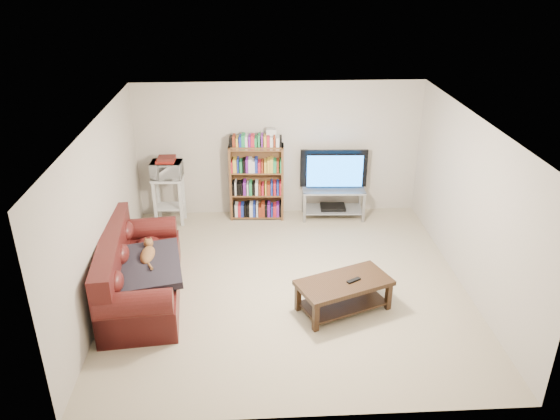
{
  "coord_description": "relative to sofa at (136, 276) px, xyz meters",
  "views": [
    {
      "loc": [
        -0.49,
        -6.66,
        4.31
      ],
      "look_at": [
        -0.1,
        0.4,
        1.0
      ],
      "focal_mm": 35.0,
      "sensor_mm": 36.0,
      "label": 1
    }
  ],
  "objects": [
    {
      "name": "remote",
      "position": [
        2.92,
        -0.46,
        0.12
      ],
      "size": [
        0.2,
        0.15,
        0.02
      ],
      "primitive_type": "cube",
      "rotation": [
        0.0,
        0.0,
        0.54
      ],
      "color": "black",
      "rests_on": "coffee_table"
    },
    {
      "name": "cat",
      "position": [
        0.18,
        0.07,
        0.28
      ],
      "size": [
        0.3,
        0.63,
        0.18
      ],
      "primitive_type": null,
      "rotation": [
        0.0,
        0.0,
        0.1
      ],
      "color": "brown",
      "rests_on": "sofa"
    },
    {
      "name": "blanket",
      "position": [
        0.2,
        -0.13,
        0.22
      ],
      "size": [
        1.06,
        1.26,
        0.19
      ],
      "primitive_type": "cube",
      "rotation": [
        0.05,
        -0.04,
        0.18
      ],
      "color": "#242028",
      "rests_on": "sofa"
    },
    {
      "name": "wall_back",
      "position": [
        2.11,
        2.7,
        0.87
      ],
      "size": [
        5.0,
        0.0,
        5.0
      ],
      "primitive_type": "plane",
      "rotation": [
        1.57,
        0.0,
        0.0
      ],
      "color": "beige",
      "rests_on": "ground"
    },
    {
      "name": "bookshelf",
      "position": [
        1.7,
        2.45,
        0.37
      ],
      "size": [
        0.96,
        0.35,
        1.37
      ],
      "rotation": [
        0.0,
        0.0,
        -0.05
      ],
      "color": "brown",
      "rests_on": "floor"
    },
    {
      "name": "microwave",
      "position": [
        0.17,
        2.35,
        0.65
      ],
      "size": [
        0.54,
        0.38,
        0.29
      ],
      "primitive_type": "imported",
      "rotation": [
        0.0,
        0.0,
        -0.05
      ],
      "color": "silver",
      "rests_on": "microwave_stand"
    },
    {
      "name": "sofa",
      "position": [
        0.0,
        0.0,
        0.0
      ],
      "size": [
        1.18,
        2.33,
        0.96
      ],
      "rotation": [
        0.0,
        0.0,
        0.1
      ],
      "color": "#4D1513",
      "rests_on": "floor"
    },
    {
      "name": "television",
      "position": [
        3.06,
        2.4,
        0.56
      ],
      "size": [
        1.19,
        0.21,
        0.68
      ],
      "primitive_type": "imported",
      "rotation": [
        0.0,
        0.0,
        3.1
      ],
      "color": "black",
      "rests_on": "tv_stand"
    },
    {
      "name": "wall_left",
      "position": [
        -0.39,
        0.2,
        0.87
      ],
      "size": [
        0.0,
        5.0,
        5.0
      ],
      "primitive_type": "plane",
      "rotation": [
        1.57,
        0.0,
        1.57
      ],
      "color": "beige",
      "rests_on": "ground"
    },
    {
      "name": "microwave_stand",
      "position": [
        0.17,
        2.35,
        0.21
      ],
      "size": [
        0.55,
        0.41,
        0.84
      ],
      "rotation": [
        0.0,
        0.0,
        -0.05
      ],
      "color": "silver",
      "rests_on": "floor"
    },
    {
      "name": "game_boxes",
      "position": [
        0.17,
        2.35,
        0.82
      ],
      "size": [
        0.32,
        0.28,
        0.05
      ],
      "primitive_type": "cube",
      "rotation": [
        0.0,
        0.0,
        -0.05
      ],
      "color": "maroon",
      "rests_on": "microwave"
    },
    {
      "name": "shelf_clutter",
      "position": [
        1.8,
        2.46,
        1.14
      ],
      "size": [
        0.7,
        0.22,
        0.28
      ],
      "rotation": [
        0.0,
        0.0,
        -0.05
      ],
      "color": "silver",
      "rests_on": "bookshelf"
    },
    {
      "name": "wall_front",
      "position": [
        2.11,
        -2.3,
        0.87
      ],
      "size": [
        5.0,
        0.0,
        5.0
      ],
      "primitive_type": "plane",
      "rotation": [
        -1.57,
        0.0,
        0.0
      ],
      "color": "beige",
      "rests_on": "ground"
    },
    {
      "name": "ceiling",
      "position": [
        2.11,
        0.2,
        2.07
      ],
      "size": [
        5.0,
        5.0,
        0.0
      ],
      "primitive_type": "plane",
      "rotation": [
        3.14,
        0.0,
        0.0
      ],
      "color": "white",
      "rests_on": "ground"
    },
    {
      "name": "dvd_player",
      "position": [
        3.06,
        2.4,
        -0.14
      ],
      "size": [
        0.45,
        0.33,
        0.06
      ],
      "primitive_type": "cube",
      "rotation": [
        0.0,
        0.0,
        -0.05
      ],
      "color": "black",
      "rests_on": "tv_stand"
    },
    {
      "name": "coffee_table",
      "position": [
        2.8,
        -0.45,
        -0.02
      ],
      "size": [
        1.36,
        1.03,
        0.44
      ],
      "rotation": [
        0.0,
        0.0,
        0.39
      ],
      "color": "black",
      "rests_on": "floor"
    },
    {
      "name": "floor",
      "position": [
        2.11,
        0.2,
        -0.33
      ],
      "size": [
        5.0,
        5.0,
        0.0
      ],
      "primitive_type": "plane",
      "color": "#C5B392",
      "rests_on": "ground"
    },
    {
      "name": "wall_right",
      "position": [
        4.61,
        0.2,
        0.87
      ],
      "size": [
        0.0,
        5.0,
        5.0
      ],
      "primitive_type": "plane",
      "rotation": [
        1.57,
        0.0,
        -1.57
      ],
      "color": "beige",
      "rests_on": "ground"
    },
    {
      "name": "tv_stand",
      "position": [
        3.06,
        2.4,
        0.04
      ],
      "size": [
        1.12,
        0.55,
        0.55
      ],
      "rotation": [
        0.0,
        0.0,
        -0.05
      ],
      "color": "#999EA3",
      "rests_on": "floor"
    }
  ]
}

